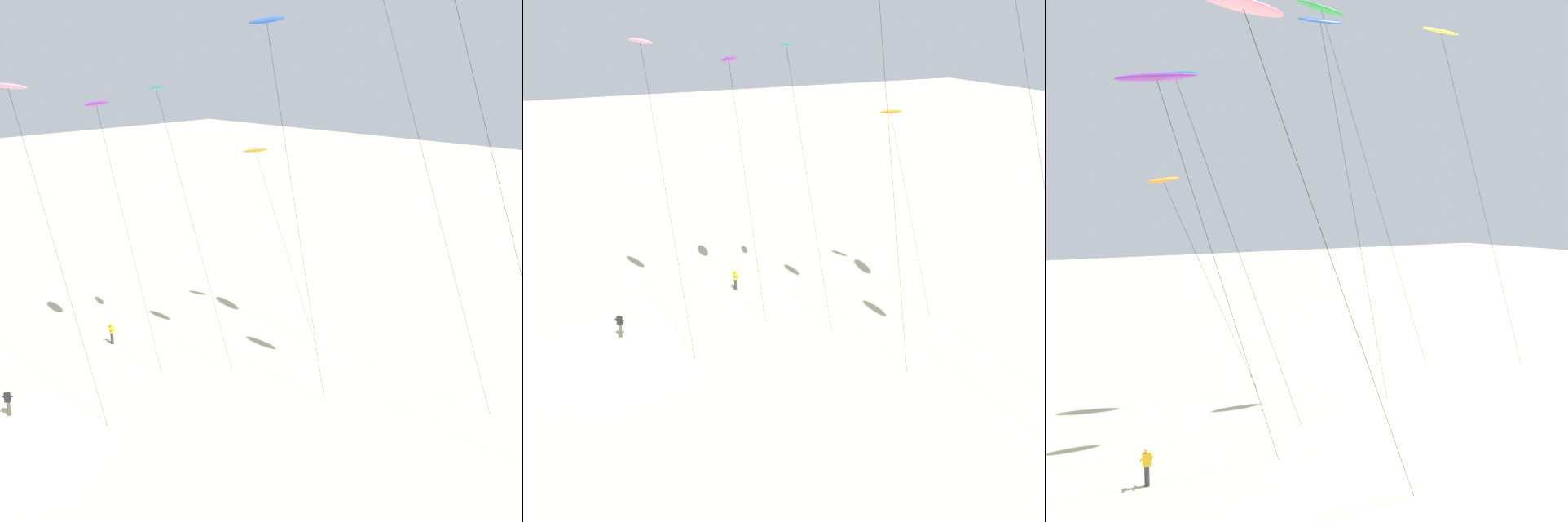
# 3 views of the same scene
# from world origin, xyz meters

# --- Properties ---
(ground_plane) EXTENTS (260.00, 260.00, 0.00)m
(ground_plane) POSITION_xyz_m (0.00, 0.00, 0.00)
(ground_plane) COLOR beige
(kite_purple) EXTENTS (7.24, 1.39, 17.44)m
(kite_purple) POSITION_xyz_m (-6.43, 10.73, 16.96)
(kite_purple) COLOR purple
(kite_purple) RESTS_ON ground
(kite_teal) EXTENTS (8.01, 1.16, 18.18)m
(kite_teal) POSITION_xyz_m (-4.38, 14.10, 17.51)
(kite_teal) COLOR teal
(kite_teal) RESTS_ON ground
(kite_orange) EXTENTS (7.11, 0.98, 13.68)m
(kite_orange) POSITION_xyz_m (-2.66, 21.48, 13.16)
(kite_orange) COLOR orange
(kite_orange) RESTS_ON ground
(kite_pink) EXTENTS (9.29, 1.29, 18.65)m
(kite_pink) POSITION_xyz_m (-5.46, 4.53, 18.25)
(kite_pink) COLOR pink
(kite_pink) RESTS_ON ground
(kite_flyer_nearest) EXTENTS (0.57, 0.55, 1.67)m
(kite_flyer_nearest) POSITION_xyz_m (-7.13, 11.08, 0.89)
(kite_flyer_nearest) COLOR #33333D
(kite_flyer_nearest) RESTS_ON ground
(kite_flyer_middle) EXTENTS (0.72, 0.72, 1.67)m
(kite_flyer_middle) POSITION_xyz_m (-3.00, 1.23, 0.89)
(kite_flyer_middle) COLOR #4C4738
(kite_flyer_middle) RESTS_ON ground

